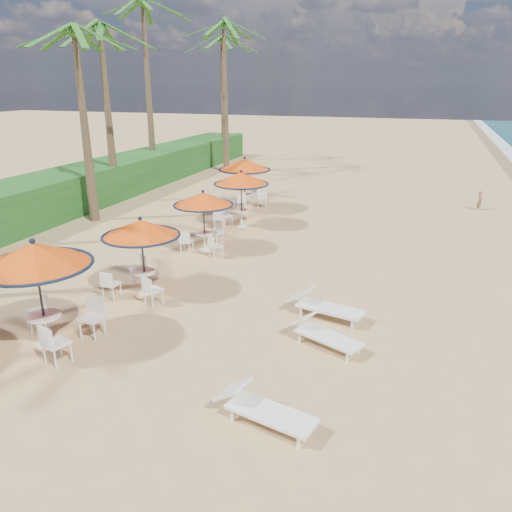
{
  "coord_description": "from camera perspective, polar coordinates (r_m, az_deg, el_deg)",
  "views": [
    {
      "loc": [
        2.66,
        -8.31,
        5.86
      ],
      "look_at": [
        -1.64,
        4.22,
        1.2
      ],
      "focal_mm": 35.0,
      "sensor_mm": 36.0,
      "label": 1
    }
  ],
  "objects": [
    {
      "name": "palm_7",
      "position": [
        39.19,
        -3.89,
        22.7
      ],
      "size": [
        5.0,
        5.0,
        8.95
      ],
      "color": "brown",
      "rests_on": "ground"
    },
    {
      "name": "lounger_far",
      "position": [
        13.18,
        7.66,
        -5.57
      ],
      "size": [
        2.11,
        1.07,
        0.72
      ],
      "rotation": [
        0.0,
        0.0,
        -0.22
      ],
      "color": "white",
      "rests_on": "ground"
    },
    {
      "name": "person",
      "position": [
        26.27,
        24.2,
        5.86
      ],
      "size": [
        0.3,
        0.39,
        0.97
      ],
      "primitive_type": "imported",
      "rotation": [
        0.0,
        0.0,
        1.76
      ],
      "color": "brown",
      "rests_on": "ground"
    },
    {
      "name": "ground",
      "position": [
        10.51,
        1.02,
        -14.51
      ],
      "size": [
        160.0,
        160.0,
        0.0
      ],
      "primitive_type": "plane",
      "color": "tan",
      "rests_on": "ground"
    },
    {
      "name": "lounger_near",
      "position": [
        9.35,
        0.66,
        -16.92
      ],
      "size": [
        2.01,
        1.03,
        0.69
      ],
      "rotation": [
        0.0,
        0.0,
        -0.23
      ],
      "color": "white",
      "rests_on": "ground"
    },
    {
      "name": "palm_4",
      "position": [
        26.16,
        -17.28,
        22.46
      ],
      "size": [
        5.0,
        5.0,
        8.39
      ],
      "color": "brown",
      "rests_on": "ground"
    },
    {
      "name": "station_1",
      "position": [
        14.41,
        -13.15,
        2.04
      ],
      "size": [
        2.22,
        2.22,
        2.31
      ],
      "color": "black",
      "rests_on": "ground"
    },
    {
      "name": "station_4",
      "position": [
        23.79,
        -1.18,
        9.71
      ],
      "size": [
        2.45,
        2.55,
        2.56
      ],
      "color": "black",
      "rests_on": "ground"
    },
    {
      "name": "station_2",
      "position": [
        17.91,
        -6.0,
        5.64
      ],
      "size": [
        2.15,
        2.24,
        2.25
      ],
      "color": "black",
      "rests_on": "ground"
    },
    {
      "name": "station_0",
      "position": [
        12.13,
        -23.55,
        -1.27
      ],
      "size": [
        2.52,
        2.52,
        2.62
      ],
      "color": "black",
      "rests_on": "ground"
    },
    {
      "name": "scrub_hedge",
      "position": [
        25.67,
        -20.72,
        6.98
      ],
      "size": [
        3.0,
        40.0,
        1.8
      ],
      "primitive_type": "cube",
      "color": "#194716",
      "rests_on": "ground"
    },
    {
      "name": "palm_3",
      "position": [
        22.73,
        -19.94,
        21.91
      ],
      "size": [
        5.0,
        5.0,
        8.02
      ],
      "color": "brown",
      "rests_on": "ground"
    },
    {
      "name": "station_3",
      "position": [
        20.89,
        -1.95,
        8.26
      ],
      "size": [
        2.31,
        2.31,
        2.41
      ],
      "color": "black",
      "rests_on": "ground"
    },
    {
      "name": "palm_5",
      "position": [
        32.21,
        -12.76,
        25.35
      ],
      "size": [
        5.0,
        5.0,
        10.32
      ],
      "color": "brown",
      "rests_on": "ground"
    },
    {
      "name": "palm_6",
      "position": [
        34.5,
        -3.68,
        23.93
      ],
      "size": [
        5.0,
        5.0,
        9.44
      ],
      "color": "brown",
      "rests_on": "ground"
    },
    {
      "name": "lounger_mid",
      "position": [
        11.85,
        7.55,
        -8.7
      ],
      "size": [
        1.95,
        1.29,
        0.67
      ],
      "rotation": [
        0.0,
        0.0,
        -0.41
      ],
      "color": "white",
      "rests_on": "ground"
    }
  ]
}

